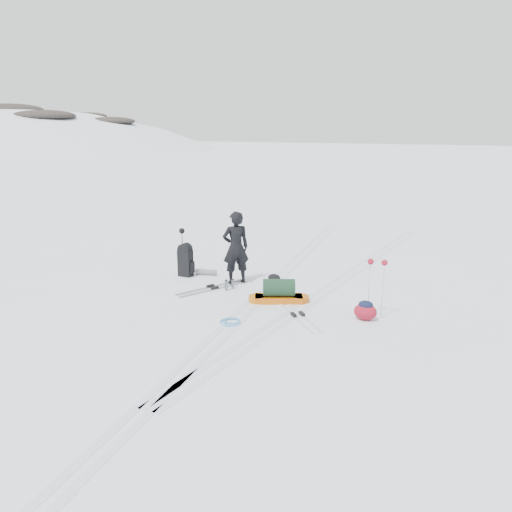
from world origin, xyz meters
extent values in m
plane|color=white|center=(0.00, 0.00, 0.00)|extent=(200.00, 200.00, 0.00)
ellipsoid|color=white|center=(-70.00, 55.00, -40.00)|extent=(143.00, 121.00, 93.50)
ellipsoid|color=black|center=(-70.00, 55.00, 6.35)|extent=(13.00, 10.00, 2.20)
ellipsoid|color=black|center=(-56.00, 49.00, 5.21)|extent=(10.40, 8.00, 1.76)
ellipsoid|color=black|center=(-61.00, 64.00, 5.45)|extent=(7.80, 6.00, 1.32)
ellipsoid|color=black|center=(-50.00, 57.00, 4.46)|extent=(8.32, 6.40, 1.41)
cube|color=silver|center=(-0.12, 0.00, 0.00)|extent=(1.40, 17.97, 0.01)
cube|color=silver|center=(0.12, 0.00, 0.00)|extent=(1.40, 17.97, 0.01)
cube|color=silver|center=(1.28, 2.00, 0.00)|extent=(2.09, 13.88, 0.01)
cube|color=silver|center=(1.52, 2.00, 0.00)|extent=(2.09, 13.88, 0.01)
imported|color=black|center=(-0.96, 0.83, 0.91)|extent=(0.79, 0.77, 1.83)
cube|color=#CD5C0C|center=(0.51, -0.02, 0.07)|extent=(1.16, 0.83, 0.13)
cylinder|color=#C85C0B|center=(0.96, 0.17, 0.07)|extent=(0.51, 0.51, 0.13)
cylinder|color=#C5690B|center=(0.06, -0.21, 0.07)|extent=(0.51, 0.51, 0.13)
cylinder|color=black|center=(0.51, -0.02, 0.33)|extent=(0.81, 0.64, 0.39)
cube|color=black|center=(-2.45, 0.86, 0.35)|extent=(0.35, 0.25, 0.69)
cylinder|color=black|center=(-2.45, 0.86, 0.71)|extent=(0.34, 0.24, 0.34)
cube|color=black|center=(-2.27, 0.88, 0.25)|extent=(0.08, 0.18, 0.30)
cylinder|color=slate|center=(-1.99, 1.15, 0.07)|extent=(0.56, 0.28, 0.15)
cylinder|color=black|center=(-2.66, 1.09, 0.57)|extent=(0.02, 0.02, 1.14)
cylinder|color=black|center=(-2.62, 1.02, 0.57)|extent=(0.02, 0.02, 1.14)
torus|color=black|center=(-2.66, 1.09, 0.09)|extent=(0.09, 0.09, 0.01)
torus|color=black|center=(-2.62, 1.02, 0.09)|extent=(0.09, 0.09, 0.01)
sphere|color=black|center=(-2.64, 1.05, 1.16)|extent=(0.15, 0.15, 0.15)
cylinder|color=silver|center=(2.53, -0.13, 0.58)|extent=(0.02, 0.02, 1.16)
cylinder|color=silver|center=(2.80, -0.11, 0.58)|extent=(0.02, 0.02, 1.16)
torus|color=#A4A5AB|center=(2.53, -0.13, 0.09)|extent=(0.10, 0.10, 0.01)
torus|color=#B7B8BF|center=(2.80, -0.11, 0.09)|extent=(0.10, 0.10, 0.01)
sphere|color=maroon|center=(2.53, -0.13, 1.18)|extent=(0.13, 0.13, 0.13)
sphere|color=maroon|center=(2.80, -0.11, 1.18)|extent=(0.13, 0.13, 0.13)
cube|color=#95999D|center=(-1.21, 0.16, 0.01)|extent=(1.02, 1.73, 0.02)
cube|color=#95979D|center=(-1.38, 0.25, 0.01)|extent=(1.02, 1.73, 0.02)
cube|color=black|center=(-1.21, 0.16, 0.04)|extent=(0.16, 0.21, 0.05)
cube|color=black|center=(-1.38, 0.25, 0.04)|extent=(0.16, 0.21, 0.05)
cube|color=silver|center=(1.12, -0.76, 0.01)|extent=(1.32, 1.46, 0.02)
cube|color=silver|center=(1.26, -0.64, 0.01)|extent=(1.32, 1.46, 0.02)
cube|color=black|center=(1.12, -0.76, 0.04)|extent=(0.18, 0.19, 0.05)
cube|color=black|center=(1.26, -0.64, 0.04)|extent=(0.18, 0.19, 0.05)
torus|color=#61A8ED|center=(0.06, -1.59, 0.02)|extent=(0.50, 0.50, 0.04)
torus|color=#4F99C1|center=(0.08, -1.56, 0.03)|extent=(0.39, 0.39, 0.04)
ellipsoid|color=maroon|center=(2.51, -0.33, 0.17)|extent=(0.58, 0.53, 0.34)
ellipsoid|color=black|center=(2.51, -0.33, 0.32)|extent=(0.38, 0.35, 0.16)
cylinder|color=slate|center=(-0.92, 0.20, 0.12)|extent=(0.09, 0.09, 0.24)
cylinder|color=slate|center=(-0.84, 0.39, 0.11)|extent=(0.09, 0.09, 0.22)
cylinder|color=black|center=(-0.92, 0.20, 0.26)|extent=(0.07, 0.07, 0.03)
cylinder|color=black|center=(-0.84, 0.39, 0.24)|extent=(0.07, 0.07, 0.03)
ellipsoid|color=black|center=(-0.12, 1.32, 0.10)|extent=(0.33, 0.26, 0.20)
camera|label=1|loc=(4.23, -9.97, 3.85)|focal=35.00mm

